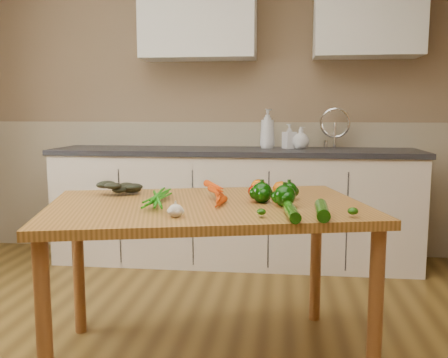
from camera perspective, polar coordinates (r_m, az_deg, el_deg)
room at (r=1.94m, az=-10.75°, el=9.26°), size 4.04×5.04×2.64m
counter_run at (r=3.95m, az=1.36°, el=-2.94°), size 2.84×0.64×1.14m
upper_cabinets at (r=4.07m, az=6.05°, el=18.46°), size 2.15×0.35×0.70m
table at (r=2.32m, az=-1.97°, el=-4.85°), size 1.62×1.24×0.77m
soap_bottle_a at (r=3.97m, az=4.99°, el=5.76°), size 0.16×0.17×0.31m
soap_bottle_b at (r=3.95m, az=7.48°, el=4.86°), size 0.12×0.12×0.19m
soap_bottle_c at (r=3.93m, az=8.78°, el=4.65°), size 0.15×0.15×0.17m
carrot_bunch at (r=2.32m, az=-3.02°, el=-1.85°), size 0.31×0.26×0.07m
leafy_greens at (r=2.58m, az=-11.97°, el=-0.67°), size 0.21×0.18×0.10m
garlic_bulb at (r=2.01m, az=-5.56°, el=-3.63°), size 0.06×0.06×0.05m
pepper_a at (r=2.32m, az=4.35°, el=-1.55°), size 0.10×0.10×0.10m
pepper_b at (r=2.41m, az=7.42°, el=-1.36°), size 0.08×0.08×0.08m
pepper_c at (r=2.23m, az=6.95°, el=-1.94°), size 0.10×0.10×0.10m
tomato_a at (r=2.45m, az=3.56°, el=-1.42°), size 0.07×0.07×0.06m
tomato_b at (r=2.56m, az=3.98°, el=-0.88°), size 0.08×0.08×0.08m
tomato_c at (r=2.53m, az=6.49°, el=-1.06°), size 0.08×0.08×0.07m
zucchini_a at (r=2.05m, az=11.15°, el=-3.52°), size 0.06×0.24×0.05m
zucchini_b at (r=2.01m, az=7.73°, el=-3.74°), size 0.07×0.25×0.05m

